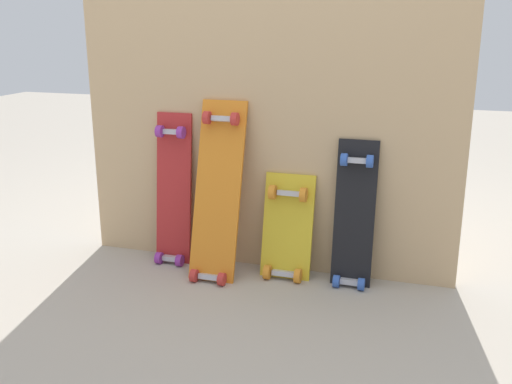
% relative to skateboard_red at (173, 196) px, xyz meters
% --- Properties ---
extents(ground_plane, '(12.00, 12.00, 0.00)m').
position_rel_skateboard_red_xyz_m(ground_plane, '(0.45, 0.01, -0.34)').
color(ground_plane, '#A89E8E').
extents(plywood_wall_panel, '(1.82, 0.04, 1.41)m').
position_rel_skateboard_red_xyz_m(plywood_wall_panel, '(0.45, 0.08, 0.37)').
color(plywood_wall_panel, tan).
rests_on(plywood_wall_panel, ground).
extents(skateboard_red, '(0.18, 0.16, 0.81)m').
position_rel_skateboard_red_xyz_m(skateboard_red, '(0.00, 0.00, 0.00)').
color(skateboard_red, '#B22626').
rests_on(skateboard_red, ground).
extents(skateboard_orange, '(0.22, 0.31, 0.89)m').
position_rel_skateboard_red_xyz_m(skateboard_orange, '(0.26, -0.08, 0.03)').
color(skateboard_orange, orange).
rests_on(skateboard_orange, ground).
extents(skateboard_yellow, '(0.24, 0.18, 0.55)m').
position_rel_skateboard_red_xyz_m(skateboard_yellow, '(0.59, -0.02, -0.13)').
color(skateboard_yellow, gold).
rests_on(skateboard_yellow, ground).
extents(skateboard_black, '(0.18, 0.17, 0.73)m').
position_rel_skateboard_red_xyz_m(skateboard_black, '(0.90, -0.01, -0.04)').
color(skateboard_black, black).
rests_on(skateboard_black, ground).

